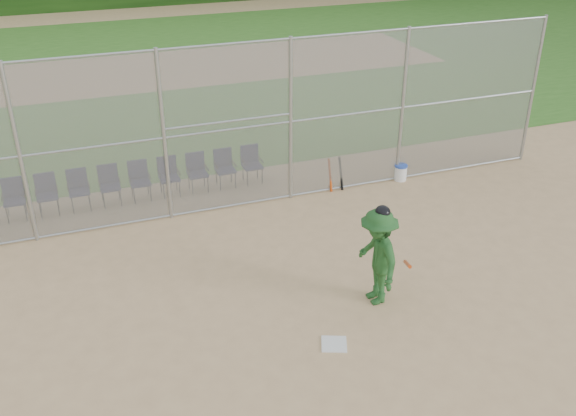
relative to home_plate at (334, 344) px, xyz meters
name	(u,v)px	position (x,y,z in m)	size (l,w,h in m)	color
ground	(336,322)	(0.30, 0.57, -0.01)	(100.00, 100.00, 0.00)	tan
grass_strip	(157,70)	(0.30, 18.57, 0.00)	(100.00, 100.00, 0.00)	#30651E
dirt_patch_far	(157,70)	(0.30, 18.57, 0.00)	(24.00, 24.00, 0.00)	tan
backstop_fence	(250,124)	(0.30, 5.57, 2.06)	(16.09, 0.09, 4.00)	gray
home_plate	(334,344)	(0.00, 0.00, 0.00)	(0.43, 0.43, 0.02)	silver
batter_at_plate	(377,256)	(1.25, 0.93, 0.96)	(0.98, 1.40, 2.00)	#1F4F20
water_cooler	(401,172)	(4.39, 5.53, 0.21)	(0.34, 0.34, 0.43)	white
spare_bats	(335,174)	(2.55, 5.63, 0.41)	(0.36, 0.32, 0.83)	#D84C14
chair_1	(14,200)	(-5.09, 6.78, 0.47)	(0.54, 0.52, 0.96)	#0F1238
chair_2	(47,195)	(-4.37, 6.78, 0.47)	(0.54, 0.52, 0.96)	#0F1238
chair_3	(79,191)	(-3.65, 6.78, 0.47)	(0.54, 0.52, 0.96)	#0F1238
chair_4	(110,186)	(-2.92, 6.78, 0.47)	(0.54, 0.52, 0.96)	#0F1238
chair_5	(140,182)	(-2.20, 6.78, 0.47)	(0.54, 0.52, 0.96)	#0F1238
chair_6	(169,177)	(-1.48, 6.78, 0.47)	(0.54, 0.52, 0.96)	#0F1238
chair_7	(198,173)	(-0.75, 6.78, 0.47)	(0.54, 0.52, 0.96)	#0F1238
chair_8	(225,169)	(-0.03, 6.78, 0.47)	(0.54, 0.52, 0.96)	#0F1238
chair_9	(252,165)	(0.69, 6.78, 0.47)	(0.54, 0.52, 0.96)	#0F1238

